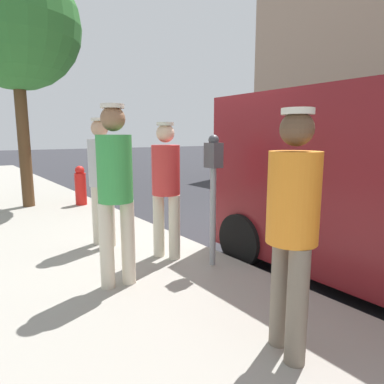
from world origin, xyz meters
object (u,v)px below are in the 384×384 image
(pedestrian_in_green, at_px, (115,184))
(fire_hydrant, at_px, (81,186))
(pedestrian_in_orange, at_px, (292,220))
(street_tree, at_px, (14,25))
(parking_meter_near, at_px, (213,178))
(pedestrian_in_gray, at_px, (102,174))
(pedestrian_in_red, at_px, (166,182))

(pedestrian_in_green, xyz_separation_m, fire_hydrant, (-1.03, -4.30, -0.63))
(pedestrian_in_orange, distance_m, street_tree, 7.09)
(pedestrian_in_green, relative_size, street_tree, 0.36)
(parking_meter_near, xyz_separation_m, street_tree, (1.07, -4.95, 2.66))
(street_tree, bearing_deg, pedestrian_in_orange, 93.81)
(pedestrian_in_gray, xyz_separation_m, street_tree, (0.32, -3.48, 2.69))
(pedestrian_in_red, height_order, fire_hydrant, pedestrian_in_red)
(pedestrian_in_orange, bearing_deg, pedestrian_in_gray, -87.80)
(street_tree, bearing_deg, pedestrian_in_red, 99.80)
(pedestrian_in_orange, relative_size, street_tree, 0.34)
(pedestrian_in_gray, height_order, pedestrian_in_orange, pedestrian_in_gray)
(parking_meter_near, bearing_deg, pedestrian_in_green, -6.48)
(fire_hydrant, bearing_deg, pedestrian_in_gray, 77.60)
(pedestrian_in_orange, distance_m, pedestrian_in_red, 2.14)
(pedestrian_in_orange, relative_size, fire_hydrant, 1.95)
(parking_meter_near, height_order, pedestrian_in_green, pedestrian_in_green)
(fire_hydrant, bearing_deg, pedestrian_in_green, 76.50)
(pedestrian_in_orange, bearing_deg, parking_meter_near, -111.87)
(pedestrian_in_orange, xyz_separation_m, street_tree, (0.43, -6.53, 2.73))
(pedestrian_in_orange, bearing_deg, fire_hydrant, -95.09)
(pedestrian_in_red, bearing_deg, parking_meter_near, 120.02)
(parking_meter_near, xyz_separation_m, fire_hydrant, (0.10, -4.43, -0.61))
(pedestrian_in_orange, bearing_deg, street_tree, -86.19)
(pedestrian_in_red, bearing_deg, pedestrian_in_green, 25.90)
(parking_meter_near, distance_m, fire_hydrant, 4.47)
(fire_hydrant, bearing_deg, pedestrian_in_orange, 84.91)
(pedestrian_in_green, distance_m, pedestrian_in_orange, 1.78)
(pedestrian_in_red, distance_m, street_tree, 5.25)
(parking_meter_near, relative_size, pedestrian_in_green, 0.84)
(pedestrian_in_gray, xyz_separation_m, pedestrian_in_orange, (-0.12, 3.04, -0.04))
(parking_meter_near, bearing_deg, fire_hydrant, -88.71)
(street_tree, bearing_deg, pedestrian_in_gray, 95.21)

